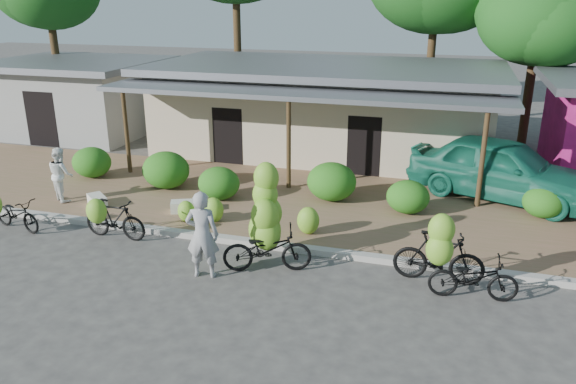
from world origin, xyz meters
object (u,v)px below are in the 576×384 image
Objects in this scene: bike_far_right at (473,278)px; bike_center at (267,231)px; bike_far_left at (12,212)px; bike_right at (439,254)px; bike_left at (112,218)px; vendor at (202,235)px; sack_near at (187,206)px; bystander at (61,174)px; tree_near_right at (534,14)px; sack_far at (97,200)px; teal_van at (502,168)px.

bike_center is at bearing 81.77° from bike_far_right.
bike_far_left is 10.65m from bike_right.
bike_left is 0.88× the size of vendor.
bystander reaches higher than sack_near.
bike_left is at bearing -128.24° from tree_near_right.
bystander is at bearing 54.66° from bike_center.
bike_far_left is at bearing -134.37° from tree_near_right.
bike_far_left is 5.85m from vendor.
bike_far_left is 1.00× the size of bike_left.
bike_far_right is at bearing -11.96° from sack_far.
bike_far_right is 0.34× the size of teal_van.
bike_left is 2.03× the size of sack_near.
sack_near is at bearing 134.14° from teal_van.
bike_far_right is at bearing -118.67° from bike_right.
tree_near_right is 3.61× the size of bike_right.
vendor reaches higher than sack_far.
tree_near_right is 3.50× the size of vendor.
bike_right is 5.00m from vendor.
bike_left is 8.56m from bike_far_right.
sack_near is at bearing 66.30° from bike_far_right.
bike_left is 0.73× the size of bike_center.
bike_left reaches higher than sack_near.
bike_far_left is 11.35m from bike_far_right.
bike_far_left reaches higher than sack_far.
bike_left is at bearing 67.65° from bike_center.
teal_van is (1.51, 5.72, 0.30)m from bike_right.
bike_far_right is 7.93m from sack_near.
bike_left is at bearing -178.29° from bystander.
bike_left is at bearing 81.25° from bike_far_right.
sack_near is (1.01, 1.99, -0.30)m from bike_left.
bike_right reaches higher than bike_far_right.
bike_center is 4.45m from bike_far_right.
tree_near_right is 4.38× the size of bystander.
vendor is (4.62, -2.83, 0.72)m from sack_far.
bike_far_right is 6.18m from teal_van.
bike_far_right is 0.92× the size of vendor.
bike_left is 4.14m from bike_center.
bike_far_left is 6.92m from bike_center.
teal_van reaches higher than sack_near.
bike_center reaches higher than teal_van.
bike_far_right is (11.35, -0.17, -0.06)m from bike_far_left.
bike_far_left is 0.73× the size of bike_center.
teal_van is (5.24, 5.91, 0.16)m from bike_center.
sack_far is (-10.20, 2.16, -0.20)m from bike_far_right.
bike_center reaches higher than bike_right.
vendor is (1.96, -3.11, 0.71)m from sack_near.
teal_van is at bearing -98.18° from tree_near_right.
bystander is 12.80m from teal_van.
bike_left reaches higher than sack_far.
bike_far_left reaches higher than bike_far_right.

